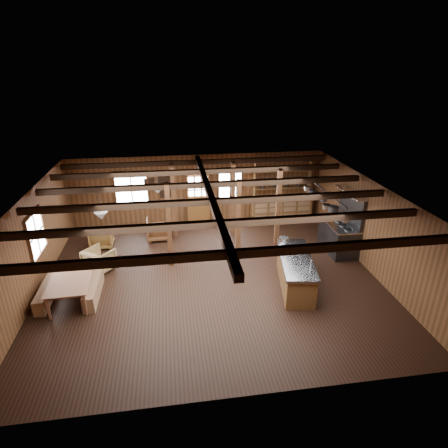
{
  "coord_description": "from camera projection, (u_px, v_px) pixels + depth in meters",
  "views": [
    {
      "loc": [
        -1.07,
        -9.83,
        6.11
      ],
      "look_at": [
        0.57,
        1.21,
        1.25
      ],
      "focal_mm": 30.0,
      "sensor_mm": 36.0,
      "label": 1
    }
  ],
  "objects": [
    {
      "name": "bowl",
      "position": [
        285.0,
        249.0,
        11.14
      ],
      "size": [
        0.34,
        0.34,
        0.07
      ],
      "primitive_type": "imported",
      "rotation": [
        0.0,
        0.0,
        0.25
      ],
      "color": "silver",
      "rests_on": "kitchen_island"
    },
    {
      "name": "dining_table",
      "position": [
        74.0,
        287.0,
        10.4
      ],
      "size": [
        1.16,
        1.99,
        0.68
      ],
      "primitive_type": "imported",
      "rotation": [
        0.0,
        0.0,
        1.61
      ],
      "color": "#945E43",
      "rests_on": "floor"
    },
    {
      "name": "bench_aisle",
      "position": [
        93.0,
        289.0,
        10.51
      ],
      "size": [
        0.32,
        1.68,
        0.46
      ],
      "primitive_type": "cube",
      "color": "brown",
      "rests_on": "floor"
    },
    {
      "name": "kitchen_island",
      "position": [
        295.0,
        272.0,
        10.9
      ],
      "size": [
        1.3,
        2.61,
        1.2
      ],
      "rotation": [
        0.0,
        0.0,
        -0.17
      ],
      "color": "brown",
      "rests_on": "floor"
    },
    {
      "name": "armchair_b",
      "position": [
        158.0,
        229.0,
        13.91
      ],
      "size": [
        0.86,
        0.88,
        0.78
      ],
      "primitive_type": "imported",
      "rotation": [
        0.0,
        0.0,
        3.17
      ],
      "color": "brown",
      "rests_on": "floor"
    },
    {
      "name": "commercial_range",
      "position": [
        341.0,
        233.0,
        12.92
      ],
      "size": [
        0.9,
        1.76,
        2.17
      ],
      "color": "#323235",
      "rests_on": "floor"
    },
    {
      "name": "room",
      "position": [
        211.0,
        237.0,
        10.94
      ],
      "size": [
        10.04,
        9.04,
        2.84
      ],
      "color": "black",
      "rests_on": "ground"
    },
    {
      "name": "window_left",
      "position": [
        36.0,
        234.0,
        10.64
      ],
      "size": [
        0.14,
        1.24,
        1.32
      ],
      "color": "white",
      "rests_on": "wall_back"
    },
    {
      "name": "back_door",
      "position": [
        198.0,
        202.0,
        15.18
      ],
      "size": [
        1.02,
        0.08,
        2.15
      ],
      "color": "brown",
      "rests_on": "floor"
    },
    {
      "name": "counter_pot",
      "position": [
        284.0,
        240.0,
        11.58
      ],
      "size": [
        0.3,
        0.3,
        0.18
      ],
      "primitive_type": "cylinder",
      "color": "silver",
      "rests_on": "kitchen_island"
    },
    {
      "name": "window_back_left",
      "position": [
        131.0,
        188.0,
        14.55
      ],
      "size": [
        1.32,
        0.06,
        1.32
      ],
      "color": "white",
      "rests_on": "wall_back"
    },
    {
      "name": "notice_boards",
      "position": [
        160.0,
        186.0,
        14.68
      ],
      "size": [
        1.08,
        0.03,
        0.9
      ],
      "color": "silver",
      "rests_on": "wall_back"
    },
    {
      "name": "armchair_c",
      "position": [
        99.0,
        260.0,
        11.79
      ],
      "size": [
        1.12,
        1.13,
        0.74
      ],
      "primitive_type": "imported",
      "rotation": [
        0.0,
        0.0,
        2.47
      ],
      "color": "olive",
      "rests_on": "floor"
    },
    {
      "name": "pot_rack",
      "position": [
        323.0,
        200.0,
        11.24
      ],
      "size": [
        0.42,
        3.0,
        0.45
      ],
      "color": "#323235",
      "rests_on": "ceiling"
    },
    {
      "name": "window_back_right",
      "position": [
        230.0,
        183.0,
        15.08
      ],
      "size": [
        1.02,
        0.06,
        1.32
      ],
      "color": "white",
      "rests_on": "wall_back"
    },
    {
      "name": "timber_posts",
      "position": [
        219.0,
        210.0,
        12.89
      ],
      "size": [
        3.95,
        2.35,
        2.8
      ],
      "color": "#482614",
      "rests_on": "floor"
    },
    {
      "name": "armchair_a",
      "position": [
        101.0,
        238.0,
        13.31
      ],
      "size": [
        0.77,
        0.79,
        0.71
      ],
      "primitive_type": "imported",
      "rotation": [
        0.0,
        0.0,
        3.15
      ],
      "color": "brown",
      "rests_on": "floor"
    },
    {
      "name": "step_stool",
      "position": [
        306.0,
        270.0,
        11.52
      ],
      "size": [
        0.46,
        0.33,
        0.4
      ],
      "primitive_type": "cube",
      "rotation": [
        0.0,
        0.0,
        -0.02
      ],
      "color": "brown",
      "rests_on": "floor"
    },
    {
      "name": "back_counter",
      "position": [
        281.0,
        206.0,
        15.53
      ],
      "size": [
        2.55,
        0.6,
        2.45
      ],
      "color": "brown",
      "rests_on": "floor"
    },
    {
      "name": "pendant_lamps",
      "position": [
        132.0,
        202.0,
        11.2
      ],
      "size": [
        1.86,
        2.36,
        0.66
      ],
      "color": "#323235",
      "rests_on": "ceiling"
    },
    {
      "name": "ceiling_joists",
      "position": [
        210.0,
        193.0,
        10.59
      ],
      "size": [
        9.8,
        8.82,
        0.18
      ],
      "color": "black",
      "rests_on": "ceiling"
    },
    {
      "name": "bench_wall",
      "position": [
        47.0,
        294.0,
        10.35
      ],
      "size": [
        0.29,
        1.56,
        0.43
      ],
      "primitive_type": "cube",
      "color": "brown",
      "rests_on": "floor"
    }
  ]
}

